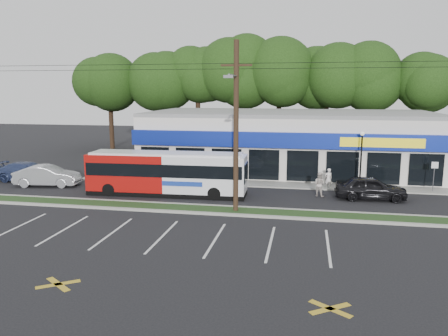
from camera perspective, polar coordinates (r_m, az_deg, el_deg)
ground at (r=26.01m, az=-5.40°, el=-6.01°), size 120.00×120.00×0.00m
grass_strip at (r=26.92m, az=-4.81°, el=-5.31°), size 40.00×1.60×0.12m
curb_south at (r=26.13m, az=-5.31°, el=-5.77°), size 40.00×0.25×0.14m
curb_north at (r=27.71m, az=-4.34°, el=-4.83°), size 40.00×0.25×0.14m
sidewalk at (r=33.81m, az=7.07°, el=-2.16°), size 32.00×2.20×0.10m
strip_mall at (r=40.18m, az=8.51°, el=3.53°), size 25.00×12.55×5.30m
utility_pole at (r=25.32m, az=1.18°, el=6.06°), size 50.00×2.77×10.00m
lamp_post at (r=33.33m, az=17.49°, el=1.84°), size 0.30×0.30×4.25m
sign_post at (r=34.24m, az=25.77°, el=-0.38°), size 0.45×0.10×2.23m
tree_line at (r=50.08m, az=7.42°, el=11.46°), size 46.76×6.76×11.83m
metrobus at (r=30.53m, az=-7.47°, el=-0.58°), size 11.14×2.70×2.98m
car_dark at (r=30.70m, az=18.61°, el=-2.47°), size 4.69×2.02×1.58m
car_silver at (r=35.76m, az=-22.08°, el=-0.95°), size 5.00×2.37×1.58m
car_blue at (r=38.35m, az=-24.17°, el=-0.44°), size 5.29×2.33×1.51m
pedestrian_a at (r=33.08m, az=13.47°, el=-1.36°), size 0.66×0.56×1.54m
pedestrian_b at (r=30.66m, az=12.33°, el=-2.08°), size 1.01×0.93×1.68m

